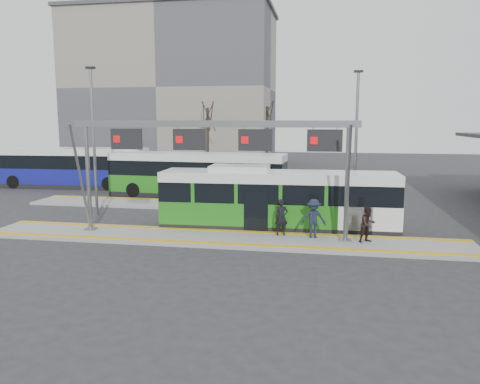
{
  "coord_description": "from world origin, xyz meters",
  "views": [
    {
      "loc": [
        4.51,
        -20.07,
        5.36
      ],
      "look_at": [
        0.33,
        3.0,
        1.75
      ],
      "focal_mm": 35.0,
      "sensor_mm": 36.0,
      "label": 1
    }
  ],
  "objects_px": {
    "gantry": "(214,144)",
    "hero_bus": "(277,200)",
    "passenger_a": "(281,217)",
    "passenger_c": "(314,219)",
    "passenger_b": "(368,224)"
  },
  "relations": [
    {
      "from": "hero_bus",
      "to": "passenger_b",
      "type": "relative_size",
      "value": 7.34
    },
    {
      "from": "passenger_c",
      "to": "passenger_b",
      "type": "bearing_deg",
      "value": -19.03
    },
    {
      "from": "hero_bus",
      "to": "passenger_b",
      "type": "height_order",
      "value": "hero_bus"
    },
    {
      "from": "hero_bus",
      "to": "passenger_b",
      "type": "distance_m",
      "value": 4.82
    },
    {
      "from": "hero_bus",
      "to": "passenger_a",
      "type": "relative_size",
      "value": 6.95
    },
    {
      "from": "passenger_a",
      "to": "passenger_b",
      "type": "relative_size",
      "value": 1.06
    },
    {
      "from": "gantry",
      "to": "hero_bus",
      "type": "height_order",
      "value": "gantry"
    },
    {
      "from": "passenger_a",
      "to": "passenger_c",
      "type": "bearing_deg",
      "value": -27.51
    },
    {
      "from": "gantry",
      "to": "passenger_b",
      "type": "relative_size",
      "value": 8.26
    },
    {
      "from": "gantry",
      "to": "hero_bus",
      "type": "bearing_deg",
      "value": 41.99
    },
    {
      "from": "hero_bus",
      "to": "gantry",
      "type": "bearing_deg",
      "value": -139.7
    },
    {
      "from": "passenger_a",
      "to": "passenger_b",
      "type": "bearing_deg",
      "value": -27.76
    },
    {
      "from": "passenger_c",
      "to": "hero_bus",
      "type": "bearing_deg",
      "value": 121.55
    },
    {
      "from": "hero_bus",
      "to": "passenger_a",
      "type": "distance_m",
      "value": 1.92
    },
    {
      "from": "passenger_b",
      "to": "passenger_c",
      "type": "xyz_separation_m",
      "value": [
        -2.32,
        0.35,
        0.09
      ]
    }
  ]
}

